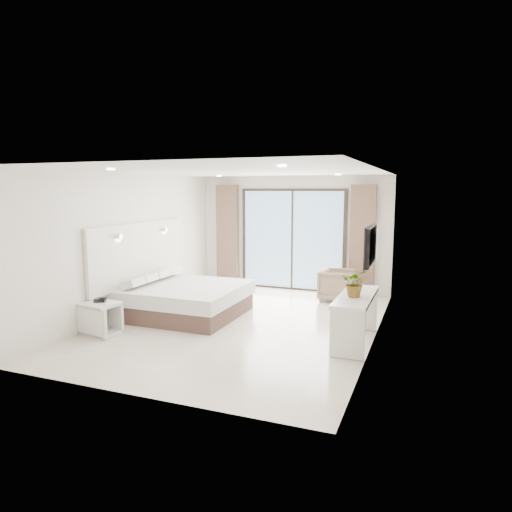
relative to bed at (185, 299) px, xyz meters
The scene contains 8 objects.
ground 1.31m from the bed, ahead, with size 6.20×6.20×0.00m, color beige.
room_shell 1.77m from the bed, 29.87° to the left, with size 4.62×6.22×2.72m.
bed is the anchor object (origin of this frame).
nightstand 1.69m from the bed, 115.43° to the right, with size 0.65×0.57×0.53m.
phone 1.68m from the bed, 116.63° to the right, with size 0.18×0.14×0.06m, color black.
console_desk 3.34m from the bed, ahead, with size 0.51×1.63×0.77m.
plant 3.41m from the bed, ahead, with size 0.39×0.43×0.34m, color #33662D.
armchair 3.34m from the bed, 41.76° to the left, with size 0.73×0.68×0.75m, color #7F7053.
Camera 1 is at (3.08, -7.29, 2.40)m, focal length 32.00 mm.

